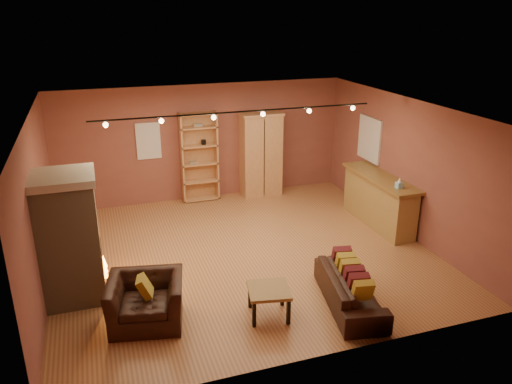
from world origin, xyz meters
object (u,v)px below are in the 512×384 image
object	(u,v)px
fireplace	(70,238)
coffee_table	(269,293)
armoire	(261,154)
armchair	(145,294)
loveseat	(350,283)
bookcase	(199,156)
bar_counter	(379,200)

from	to	relation	value
fireplace	coffee_table	xyz separation A→B (m)	(2.79, -1.52, -0.66)
armoire	armchair	bearing A→B (deg)	-126.35
armoire	loveseat	xyz separation A→B (m)	(-0.31, -5.22, -0.67)
fireplace	armchair	xyz separation A→B (m)	(1.00, -1.08, -0.58)
loveseat	coffee_table	size ratio (longest dim) A/B	2.62
coffee_table	bookcase	bearing A→B (deg)	88.87
bookcase	loveseat	xyz separation A→B (m)	(1.23, -5.37, -0.72)
fireplace	bar_counter	bearing A→B (deg)	9.13
bookcase	armoire	distance (m)	1.54
fireplace	bar_counter	xyz separation A→B (m)	(6.24, 1.00, -0.50)
armoire	coffee_table	world-z (taller)	armoire
bookcase	loveseat	bearing A→B (deg)	-77.14
bar_counter	loveseat	xyz separation A→B (m)	(-2.12, -2.64, -0.17)
armoire	coffee_table	bearing A→B (deg)	-107.81
fireplace	coffee_table	bearing A→B (deg)	-28.53
fireplace	armoire	bearing A→B (deg)	38.97
bookcase	armchair	xyz separation A→B (m)	(-1.90, -4.81, -0.62)
armchair	bar_counter	bearing A→B (deg)	33.43
bookcase	loveseat	size ratio (longest dim) A/B	1.14
bookcase	bar_counter	xyz separation A→B (m)	(3.35, -2.73, -0.55)
fireplace	bar_counter	world-z (taller)	fireplace
loveseat	fireplace	bearing A→B (deg)	79.66
bar_counter	coffee_table	size ratio (longest dim) A/B	3.13
bookcase	armchair	size ratio (longest dim) A/B	1.77
armoire	bar_counter	distance (m)	3.19
fireplace	armchair	bearing A→B (deg)	-47.15
fireplace	loveseat	world-z (taller)	fireplace
bookcase	armoire	bearing A→B (deg)	-5.59
armoire	bar_counter	world-z (taller)	armoire
armoire	loveseat	bearing A→B (deg)	-93.39
bar_counter	loveseat	bearing A→B (deg)	-128.76
fireplace	armoire	distance (m)	5.70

